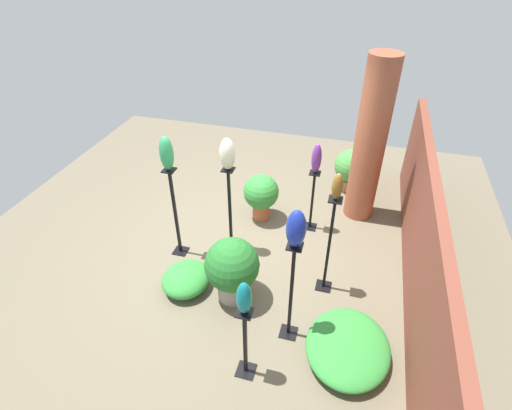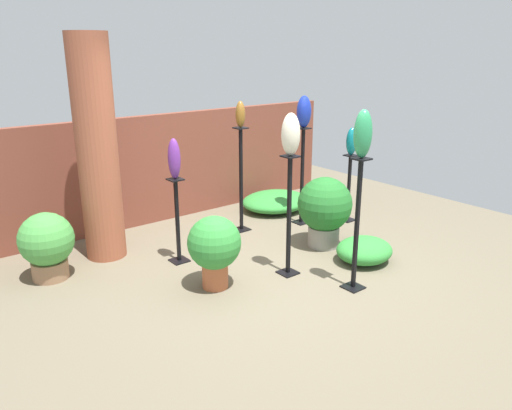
# 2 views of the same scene
# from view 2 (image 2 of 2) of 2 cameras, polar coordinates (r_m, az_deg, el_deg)

# --- Properties ---
(ground_plane) EXTENTS (8.00, 8.00, 0.00)m
(ground_plane) POSITION_cam_2_polar(r_m,az_deg,el_deg) (5.70, 3.00, -7.55)
(ground_plane) COLOR #6B604C
(brick_wall_back) EXTENTS (5.60, 0.12, 1.53)m
(brick_wall_back) POSITION_cam_2_polar(r_m,az_deg,el_deg) (7.35, -9.62, 4.36)
(brick_wall_back) COLOR brown
(brick_wall_back) RESTS_ON ground
(brick_pillar) EXTENTS (0.46, 0.46, 2.59)m
(brick_pillar) POSITION_cam_2_polar(r_m,az_deg,el_deg) (6.00, -17.70, 5.95)
(brick_pillar) COLOR #9E5138
(brick_pillar) RESTS_ON ground
(pedestal_violet) EXTENTS (0.20, 0.20, 1.01)m
(pedestal_violet) POSITION_cam_2_polar(r_m,az_deg,el_deg) (5.84, -8.95, -2.25)
(pedestal_violet) COLOR black
(pedestal_violet) RESTS_ON ground
(pedestal_jade) EXTENTS (0.20, 0.20, 1.40)m
(pedestal_jade) POSITION_cam_2_polar(r_m,az_deg,el_deg) (5.17, 11.42, -2.87)
(pedestal_jade) COLOR black
(pedestal_jade) RESTS_ON ground
(pedestal_teal) EXTENTS (0.20, 0.20, 0.97)m
(pedestal_teal) POSITION_cam_2_polar(r_m,az_deg,el_deg) (7.29, 10.54, 1.56)
(pedestal_teal) COLOR black
(pedestal_teal) RESTS_ON ground
(pedestal_cobalt) EXTENTS (0.20, 0.20, 1.37)m
(pedestal_cobalt) POSITION_cam_2_polar(r_m,az_deg,el_deg) (7.04, 5.28, 2.84)
(pedestal_cobalt) COLOR black
(pedestal_cobalt) RESTS_ON ground
(pedestal_bronze) EXTENTS (0.20, 0.20, 1.42)m
(pedestal_bronze) POSITION_cam_2_polar(r_m,az_deg,el_deg) (6.72, -1.72, 2.41)
(pedestal_bronze) COLOR black
(pedestal_bronze) RESTS_ON ground
(pedestal_ivory) EXTENTS (0.20, 0.20, 1.34)m
(pedestal_ivory) POSITION_cam_2_polar(r_m,az_deg,el_deg) (5.42, 3.78, -1.85)
(pedestal_ivory) COLOR black
(pedestal_ivory) RESTS_ON ground
(art_vase_violet) EXTENTS (0.14, 0.14, 0.46)m
(art_vase_violet) POSITION_cam_2_polar(r_m,az_deg,el_deg) (5.63, -9.33, 5.24)
(art_vase_violet) COLOR #6B2D8C
(art_vase_violet) RESTS_ON pedestal_violet
(art_vase_jade) EXTENTS (0.17, 0.18, 0.47)m
(art_vase_jade) POSITION_cam_2_polar(r_m,az_deg,el_deg) (4.92, 12.12, 7.95)
(art_vase_jade) COLOR #2D9356
(art_vase_jade) RESTS_ON pedestal_jade
(art_vase_teal) EXTENTS (0.15, 0.15, 0.38)m
(art_vase_teal) POSITION_cam_2_polar(r_m,az_deg,el_deg) (7.12, 10.86, 7.16)
(art_vase_teal) COLOR #0F727A
(art_vase_teal) RESTS_ON pedestal_teal
(art_vase_cobalt) EXTENTS (0.20, 0.20, 0.43)m
(art_vase_cobalt) POSITION_cam_2_polar(r_m,az_deg,el_deg) (6.86, 5.51, 10.57)
(art_vase_cobalt) COLOR #192D9E
(art_vase_cobalt) RESTS_ON pedestal_cobalt
(art_vase_bronze) EXTENTS (0.13, 0.12, 0.34)m
(art_vase_bronze) POSITION_cam_2_polar(r_m,az_deg,el_deg) (6.54, -1.80, 10.32)
(art_vase_bronze) COLOR brown
(art_vase_bronze) RESTS_ON pedestal_bronze
(art_vase_ivory) EXTENTS (0.19, 0.20, 0.44)m
(art_vase_ivory) POSITION_cam_2_polar(r_m,az_deg,el_deg) (5.18, 3.99, 8.05)
(art_vase_ivory) COLOR beige
(art_vase_ivory) RESTS_ON pedestal_ivory
(potted_plant_walkway_edge) EXTENTS (0.58, 0.58, 0.75)m
(potted_plant_walkway_edge) POSITION_cam_2_polar(r_m,az_deg,el_deg) (5.82, -22.79, -4.06)
(potted_plant_walkway_edge) COLOR #936B4C
(potted_plant_walkway_edge) RESTS_ON ground
(potted_plant_mid_left) EXTENTS (0.56, 0.56, 0.78)m
(potted_plant_mid_left) POSITION_cam_2_polar(r_m,az_deg,el_deg) (5.17, -4.78, -4.69)
(potted_plant_mid_left) COLOR #B25B38
(potted_plant_mid_left) RESTS_ON ground
(potted_plant_back_center) EXTENTS (0.68, 0.68, 0.89)m
(potted_plant_back_center) POSITION_cam_2_polar(r_m,az_deg,el_deg) (6.28, 7.86, -0.33)
(potted_plant_back_center) COLOR gray
(potted_plant_back_center) RESTS_ON ground
(foliage_bed_east) EXTENTS (0.69, 0.62, 0.29)m
(foliage_bed_east) POSITION_cam_2_polar(r_m,az_deg,el_deg) (6.01, 12.27, -5.07)
(foliage_bed_east) COLOR #338C38
(foliage_bed_east) RESTS_ON ground
(foliage_bed_west) EXTENTS (1.08, 0.93, 0.27)m
(foliage_bed_west) POSITION_cam_2_polar(r_m,az_deg,el_deg) (7.73, 2.24, 0.43)
(foliage_bed_west) COLOR #338C38
(foliage_bed_west) RESTS_ON ground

